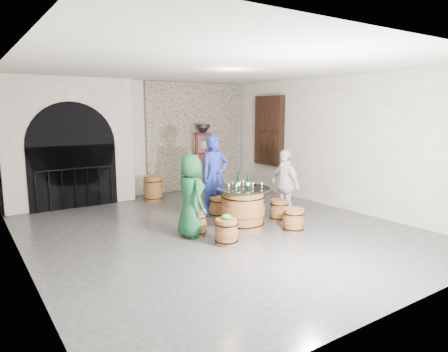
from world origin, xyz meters
TOP-DOWN VIEW (x-y plane):
  - ground at (0.00, 0.00)m, footprint 8.00×8.00m
  - wall_back at (0.00, 4.00)m, footprint 8.00×0.00m
  - wall_front at (0.00, -4.00)m, footprint 8.00×0.00m
  - wall_left at (-3.50, 0.00)m, footprint 0.00×8.00m
  - wall_right at (3.50, 0.00)m, footprint 0.00×8.00m
  - ceiling at (0.00, 0.00)m, footprint 8.00×8.00m
  - stone_facing_panel at (1.80, 3.94)m, footprint 3.20×0.12m
  - arched_opening at (-1.90, 3.74)m, footprint 3.10×0.60m
  - shuttered_window at (3.38, 2.40)m, footprint 0.23×1.10m
  - barrel_table at (0.48, -0.23)m, footprint 1.09×1.09m
  - barrel_stool_left at (-0.54, -0.10)m, footprint 0.43×0.43m
  - barrel_stool_far at (0.58, 0.80)m, footprint 0.43×0.43m
  - barrel_stool_right at (1.52, -0.19)m, footprint 0.43×0.43m
  - barrel_stool_near_right at (1.21, -0.97)m, footprint 0.43×0.43m
  - barrel_stool_near_left at (-0.34, -0.85)m, footprint 0.43×0.43m
  - green_cap at (-0.34, -0.85)m, footprint 0.23×0.18m
  - person_green at (-0.64, -0.09)m, footprint 0.52×0.79m
  - person_blue at (0.59, 0.98)m, footprint 0.68×0.46m
  - person_white at (1.67, -0.18)m, footprint 0.45×0.94m
  - wine_bottle_left at (0.38, -0.22)m, footprint 0.08×0.08m
  - wine_bottle_center at (0.53, -0.34)m, footprint 0.08×0.08m
  - wine_bottle_right at (0.47, -0.10)m, footprint 0.08×0.08m
  - tasting_glass_a at (0.28, -0.29)m, footprint 0.05×0.05m
  - tasting_glass_b at (0.71, -0.26)m, footprint 0.05×0.05m
  - tasting_glass_c at (0.38, -0.02)m, footprint 0.05×0.05m
  - tasting_glass_d at (0.69, 0.04)m, footprint 0.05×0.05m
  - tasting_glass_e at (0.87, -0.36)m, footprint 0.05×0.05m
  - tasting_glass_f at (0.21, -0.12)m, footprint 0.05×0.05m
  - side_barrel at (-0.01, 3.06)m, footprint 0.51×0.51m
  - corking_press at (1.81, 3.50)m, footprint 0.83×0.53m
  - control_box at (2.05, 3.86)m, footprint 0.18×0.10m

SIDE VIEW (x-z plane):
  - ground at x=0.00m, z-range 0.00..0.00m
  - barrel_stool_left at x=-0.54m, z-range 0.00..0.46m
  - barrel_stool_far at x=0.58m, z-range 0.00..0.46m
  - barrel_stool_right at x=1.52m, z-range 0.00..0.46m
  - barrel_stool_near_right at x=1.21m, z-range 0.00..0.46m
  - barrel_stool_near_left at x=-0.34m, z-range 0.00..0.46m
  - side_barrel at x=-0.01m, z-range 0.00..0.68m
  - barrel_table at x=0.48m, z-range 0.00..0.84m
  - green_cap at x=-0.34m, z-range 0.46..0.55m
  - person_white at x=1.67m, z-range 0.00..1.55m
  - person_green at x=-0.64m, z-range 0.00..1.58m
  - tasting_glass_a at x=0.28m, z-range 0.84..0.94m
  - tasting_glass_b at x=0.71m, z-range 0.84..0.94m
  - tasting_glass_c at x=0.38m, z-range 0.84..0.94m
  - tasting_glass_d at x=0.69m, z-range 0.84..0.94m
  - tasting_glass_e at x=0.87m, z-range 0.84..0.94m
  - tasting_glass_f at x=0.21m, z-range 0.84..0.94m
  - person_blue at x=0.59m, z-range 0.00..1.83m
  - wine_bottle_left at x=0.38m, z-range 0.81..1.13m
  - wine_bottle_center at x=0.53m, z-range 0.81..1.13m
  - wine_bottle_right at x=0.47m, z-range 0.81..1.13m
  - corking_press at x=1.81m, z-range 0.16..2.14m
  - control_box at x=2.05m, z-range 1.24..1.46m
  - arched_opening at x=-1.90m, z-range -0.01..3.18m
  - wall_back at x=0.00m, z-range -2.40..5.60m
  - wall_front at x=0.00m, z-range -2.40..5.60m
  - wall_left at x=-3.50m, z-range -2.40..5.60m
  - wall_right at x=3.50m, z-range -2.40..5.60m
  - stone_facing_panel at x=1.80m, z-range 0.01..3.19m
  - shuttered_window at x=3.38m, z-range 0.80..2.80m
  - ceiling at x=0.00m, z-range 3.20..3.20m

